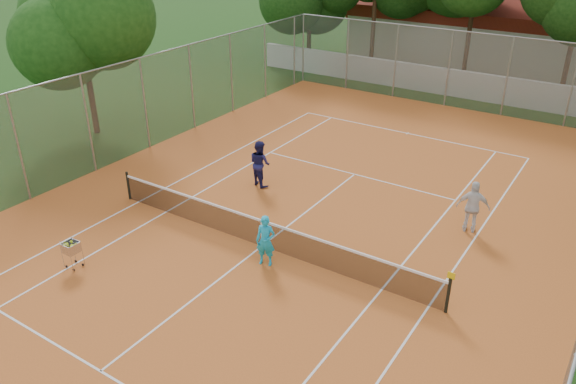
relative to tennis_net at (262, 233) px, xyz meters
The scene contains 11 objects.
ground 0.51m from the tennis_net, ahead, with size 120.00×120.00×0.00m, color #15360E.
court_pad 0.50m from the tennis_net, ahead, with size 18.00×34.00×0.02m, color #C06125.
court_lines 0.49m from the tennis_net, ahead, with size 10.98×23.78×0.01m, color white.
tennis_net is the anchor object (origin of this frame).
perimeter_fence 1.49m from the tennis_net, ahead, with size 18.00×34.00×4.00m, color slate.
boundary_wall 19.00m from the tennis_net, 90.00° to the left, with size 26.00×0.30×1.50m, color silver.
clubhouse 29.12m from the tennis_net, 93.95° to the left, with size 16.40×9.00×4.40m, color beige.
player_near 1.03m from the tennis_net, 47.48° to the right, with size 0.58×0.38×1.59m, color #18A6D1.
player_far_left 4.46m from the tennis_net, 126.25° to the left, with size 0.87×0.68×1.79m, color navy.
player_far_right 6.88m from the tennis_net, 41.02° to the left, with size 1.05×0.44×1.78m, color silver.
ball_hopper 5.63m from the tennis_net, 135.18° to the right, with size 0.44×0.44×0.92m, color #ADAEB4.
Camera 1 is at (8.87, -12.13, 9.51)m, focal length 35.00 mm.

